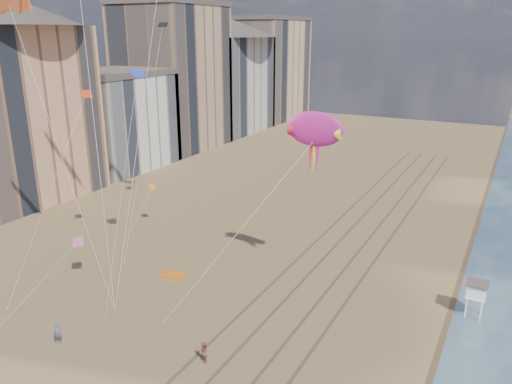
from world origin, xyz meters
TOP-DOWN VIEW (x-y plane):
  - wet_sand at (19.00, 40.00)m, footprint 260.00×260.00m
  - tracks at (2.55, 30.00)m, footprint 7.68×120.00m
  - buildings at (-45.73, 65.59)m, footprint 34.72×131.35m
  - lifeguard_stand at (16.52, 30.19)m, footprint 1.77×1.77m
  - grounded_kite at (-10.55, 24.04)m, footprint 2.56×1.92m
  - show_kite at (2.35, 27.94)m, footprint 6.70×6.07m
  - kite_flyer_a at (-11.59, 10.73)m, footprint 0.78×0.76m
  - kite_flyer_b at (-0.27, 14.07)m, footprint 1.01×1.02m
  - small_kites at (-16.40, 25.12)m, footprint 10.09×15.76m

SIDE VIEW (x-z plane):
  - wet_sand at x=19.00m, z-range 0.00..0.00m
  - tracks at x=2.55m, z-range 0.00..0.01m
  - grounded_kite at x=-10.55m, z-range 0.00..0.26m
  - kite_flyer_b at x=-0.27m, z-range 0.00..1.66m
  - kite_flyer_a at x=-11.59m, z-range 0.00..1.80m
  - lifeguard_stand at x=16.52m, z-range 0.86..4.05m
  - buildings at x=-45.73m, z-range -0.95..28.05m
  - small_kites at x=-16.40m, z-range 5.05..25.35m
  - show_kite at x=2.35m, z-range 5.28..25.23m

